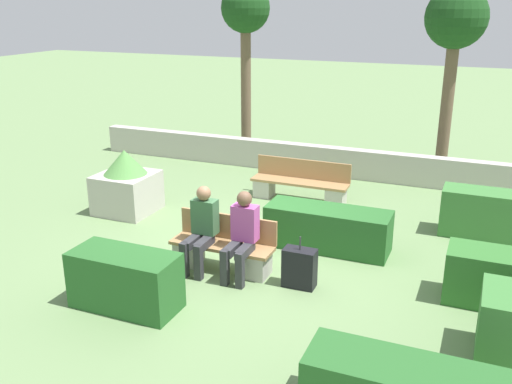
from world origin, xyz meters
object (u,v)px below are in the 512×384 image
bench_left_side (300,185)px  person_seated_man (242,232)px  bench_front (223,250)px  suitcase (299,268)px  tree_leftmost (246,17)px  tree_center_left (456,25)px  planter_corner_left (126,184)px  person_seated_woman (201,225)px

bench_left_side → person_seated_man: (0.29, -3.60, 0.40)m
bench_front → suitcase: 1.28m
bench_left_side → person_seated_man: 3.64m
tree_leftmost → tree_center_left: size_ratio=1.02×
planter_corner_left → person_seated_woman: bearing=-33.4°
bench_front → tree_leftmost: bearing=110.8°
suitcase → person_seated_man: bearing=-178.2°
person_seated_man → person_seated_woman: person_seated_man is taller
planter_corner_left → tree_center_left: size_ratio=0.29×
person_seated_man → planter_corner_left: (-3.20, 1.66, -0.16)m
bench_left_side → tree_leftmost: tree_leftmost is taller
tree_center_left → planter_corner_left: bearing=-137.2°
person_seated_woman → bench_front: bearing=24.9°
suitcase → bench_left_side: bearing=108.4°
bench_front → planter_corner_left: 3.22m
bench_left_side → suitcase: bearing=-76.2°
tree_leftmost → tree_center_left: 5.15m
planter_corner_left → tree_center_left: tree_center_left is taller
planter_corner_left → suitcase: planter_corner_left is taller
person_seated_man → tree_center_left: bearing=71.7°
person_seated_man → tree_leftmost: 8.00m
bench_left_side → person_seated_woman: size_ratio=1.54×
bench_front → person_seated_woman: size_ratio=1.23×
bench_front → tree_center_left: tree_center_left is taller
bench_front → tree_leftmost: (-2.56, 6.76, 3.22)m
bench_front → planter_corner_left: planter_corner_left is taller
bench_front → bench_left_side: bearing=88.5°
person_seated_woman → suitcase: bearing=1.1°
tree_leftmost → tree_center_left: (5.15, -0.23, -0.11)m
person_seated_woman → tree_center_left: size_ratio=0.31×
tree_leftmost → person_seated_man: bearing=-66.9°
bench_front → bench_left_side: size_ratio=0.80×
bench_left_side → planter_corner_left: planter_corner_left is taller
person_seated_woman → planter_corner_left: person_seated_woman is taller
bench_left_side → tree_leftmost: (-2.65, 3.29, 3.20)m
bench_front → tree_leftmost: size_ratio=0.37×
person_seated_woman → planter_corner_left: bearing=146.6°
tree_center_left → person_seated_man: bearing=-108.3°
planter_corner_left → tree_center_left: 7.89m
bench_front → tree_center_left: 7.68m
tree_leftmost → bench_left_side: bearing=-51.1°
bench_front → bench_left_side: (0.09, 3.47, 0.02)m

